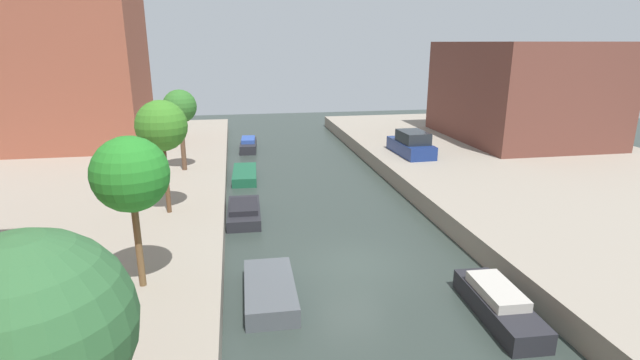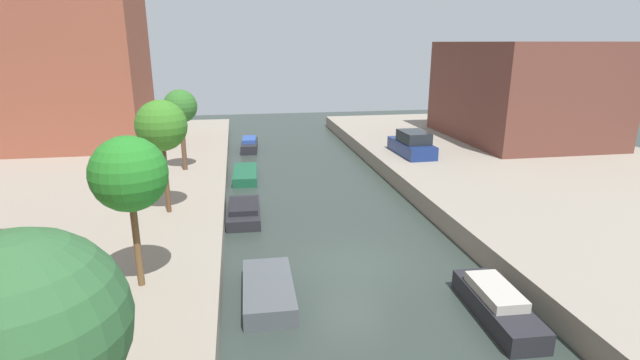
{
  "view_description": "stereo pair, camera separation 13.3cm",
  "coord_description": "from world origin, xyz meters",
  "px_view_note": "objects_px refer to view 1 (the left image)",
  "views": [
    {
      "loc": [
        -4.31,
        -16.56,
        8.47
      ],
      "look_at": [
        -0.06,
        6.86,
        1.53
      ],
      "focal_mm": 26.56,
      "sensor_mm": 36.0,
      "label": 1
    },
    {
      "loc": [
        -4.18,
        -16.59,
        8.47
      ],
      "look_at": [
        -0.06,
        6.86,
        1.53
      ],
      "focal_mm": 26.56,
      "sensor_mm": 36.0,
      "label": 2
    }
  ],
  "objects_px": {
    "street_tree_4": "(180,108)",
    "moored_boat_right_2": "(498,304)",
    "low_block_right": "(520,91)",
    "moored_boat_left_4": "(245,175)",
    "street_tree_1": "(33,329)",
    "parked_car": "(411,145)",
    "moored_boat_left_5": "(248,145)",
    "moored_boat_left_2": "(270,291)",
    "street_tree_3": "(161,126)",
    "moored_boat_left_3": "(244,212)",
    "street_tree_2": "(130,175)"
  },
  "relations": [
    {
      "from": "moored_boat_left_5",
      "to": "street_tree_4",
      "type": "bearing_deg",
      "value": -113.77
    },
    {
      "from": "low_block_right",
      "to": "street_tree_3",
      "type": "bearing_deg",
      "value": -152.75
    },
    {
      "from": "street_tree_1",
      "to": "parked_car",
      "type": "xyz_separation_m",
      "value": [
        15.05,
        23.45,
        -2.63
      ]
    },
    {
      "from": "moored_boat_left_2",
      "to": "moored_boat_left_4",
      "type": "relative_size",
      "value": 0.9
    },
    {
      "from": "moored_boat_left_3",
      "to": "moored_boat_left_5",
      "type": "height_order",
      "value": "moored_boat_left_5"
    },
    {
      "from": "parked_car",
      "to": "street_tree_3",
      "type": "bearing_deg",
      "value": -148.98
    },
    {
      "from": "low_block_right",
      "to": "moored_boat_left_5",
      "type": "bearing_deg",
      "value": 169.55
    },
    {
      "from": "street_tree_4",
      "to": "moored_boat_right_2",
      "type": "relative_size",
      "value": 1.16
    },
    {
      "from": "street_tree_2",
      "to": "parked_car",
      "type": "height_order",
      "value": "street_tree_2"
    },
    {
      "from": "low_block_right",
      "to": "moored_boat_left_3",
      "type": "xyz_separation_m",
      "value": [
        -22.08,
        -11.82,
        -4.42
      ]
    },
    {
      "from": "street_tree_1",
      "to": "street_tree_2",
      "type": "xyz_separation_m",
      "value": [
        -0.0,
        7.51,
        0.34
      ]
    },
    {
      "from": "parked_car",
      "to": "moored_boat_left_4",
      "type": "distance_m",
      "value": 11.54
    },
    {
      "from": "low_block_right",
      "to": "street_tree_1",
      "type": "bearing_deg",
      "value": -132.78
    },
    {
      "from": "street_tree_4",
      "to": "moored_boat_left_3",
      "type": "distance_m",
      "value": 8.44
    },
    {
      "from": "street_tree_1",
      "to": "moored_boat_left_5",
      "type": "bearing_deg",
      "value": 82.48
    },
    {
      "from": "street_tree_2",
      "to": "street_tree_3",
      "type": "relative_size",
      "value": 0.95
    },
    {
      "from": "street_tree_4",
      "to": "parked_car",
      "type": "bearing_deg",
      "value": 5.42
    },
    {
      "from": "moored_boat_left_3",
      "to": "parked_car",
      "type": "bearing_deg",
      "value": 33.6
    },
    {
      "from": "moored_boat_left_3",
      "to": "street_tree_2",
      "type": "bearing_deg",
      "value": -112.42
    },
    {
      "from": "moored_boat_left_3",
      "to": "moored_boat_left_5",
      "type": "relative_size",
      "value": 0.98
    },
    {
      "from": "moored_boat_right_2",
      "to": "parked_car",
      "type": "bearing_deg",
      "value": 77.88
    },
    {
      "from": "street_tree_3",
      "to": "parked_car",
      "type": "xyz_separation_m",
      "value": [
        15.05,
        9.05,
        -3.27
      ]
    },
    {
      "from": "low_block_right",
      "to": "moored_boat_left_3",
      "type": "bearing_deg",
      "value": -151.84
    },
    {
      "from": "moored_boat_left_5",
      "to": "moored_boat_left_2",
      "type": "bearing_deg",
      "value": -90.27
    },
    {
      "from": "street_tree_3",
      "to": "parked_car",
      "type": "bearing_deg",
      "value": 31.02
    },
    {
      "from": "moored_boat_left_2",
      "to": "moored_boat_left_3",
      "type": "height_order",
      "value": "moored_boat_left_3"
    },
    {
      "from": "street_tree_3",
      "to": "street_tree_4",
      "type": "relative_size",
      "value": 1.06
    },
    {
      "from": "moored_boat_left_3",
      "to": "street_tree_1",
      "type": "bearing_deg",
      "value": -102.13
    },
    {
      "from": "low_block_right",
      "to": "moored_boat_left_4",
      "type": "distance_m",
      "value": 22.79
    },
    {
      "from": "moored_boat_left_2",
      "to": "moored_boat_left_4",
      "type": "height_order",
      "value": "moored_boat_left_2"
    },
    {
      "from": "moored_boat_left_4",
      "to": "moored_boat_left_3",
      "type": "bearing_deg",
      "value": -91.86
    },
    {
      "from": "street_tree_2",
      "to": "moored_boat_right_2",
      "type": "relative_size",
      "value": 1.16
    },
    {
      "from": "street_tree_3",
      "to": "moored_boat_right_2",
      "type": "xyz_separation_m",
      "value": [
        11.15,
        -9.13,
        -4.53
      ]
    },
    {
      "from": "street_tree_1",
      "to": "parked_car",
      "type": "relative_size",
      "value": 1.05
    },
    {
      "from": "moored_boat_left_3",
      "to": "moored_boat_left_4",
      "type": "distance_m",
      "value": 7.15
    },
    {
      "from": "street_tree_4",
      "to": "moored_boat_left_5",
      "type": "height_order",
      "value": "street_tree_4"
    },
    {
      "from": "street_tree_1",
      "to": "street_tree_3",
      "type": "xyz_separation_m",
      "value": [
        -0.0,
        14.4,
        0.64
      ]
    },
    {
      "from": "moored_boat_left_2",
      "to": "street_tree_4",
      "type": "bearing_deg",
      "value": 105.65
    },
    {
      "from": "low_block_right",
      "to": "moored_boat_left_2",
      "type": "relative_size",
      "value": 3.41
    },
    {
      "from": "moored_boat_left_3",
      "to": "moored_boat_right_2",
      "type": "relative_size",
      "value": 0.97
    },
    {
      "from": "street_tree_3",
      "to": "moored_boat_right_2",
      "type": "distance_m",
      "value": 15.1
    },
    {
      "from": "moored_boat_left_3",
      "to": "moored_boat_left_2",
      "type": "bearing_deg",
      "value": -85.33
    },
    {
      "from": "low_block_right",
      "to": "moored_boat_left_4",
      "type": "xyz_separation_m",
      "value": [
        -21.85,
        -4.67,
        -4.47
      ]
    },
    {
      "from": "street_tree_1",
      "to": "moored_boat_left_4",
      "type": "relative_size",
      "value": 1.16
    },
    {
      "from": "low_block_right",
      "to": "moored_boat_left_4",
      "type": "relative_size",
      "value": 3.07
    },
    {
      "from": "low_block_right",
      "to": "street_tree_3",
      "type": "xyz_separation_m",
      "value": [
        -25.46,
        -13.11,
        0.2
      ]
    },
    {
      "from": "street_tree_2",
      "to": "street_tree_1",
      "type": "bearing_deg",
      "value": -90.0
    },
    {
      "from": "low_block_right",
      "to": "parked_car",
      "type": "distance_m",
      "value": 11.59
    },
    {
      "from": "moored_boat_left_4",
      "to": "moored_boat_right_2",
      "type": "xyz_separation_m",
      "value": [
        7.54,
        -17.57,
        0.15
      ]
    },
    {
      "from": "street_tree_4",
      "to": "moored_boat_left_2",
      "type": "relative_size",
      "value": 1.28
    }
  ]
}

